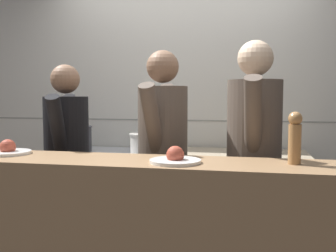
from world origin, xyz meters
The scene contains 13 objects.
wall_back_tiled centered at (0.00, 1.36, 1.30)m, with size 8.00×0.06×2.60m.
oven_range centered at (-0.58, 0.96, 0.44)m, with size 1.15×0.71×0.88m.
prep_counter centered at (0.56, 0.96, 0.45)m, with size 1.09×0.65×0.90m.
pass_counter centered at (-0.02, -0.25, 0.51)m, with size 2.84×0.45×1.03m.
stock_pot centered at (-0.90, 0.95, 1.00)m, with size 0.25×0.25×0.23m.
sauce_pot centered at (-0.27, 0.96, 0.97)m, with size 0.30×0.30×0.18m.
mixing_bowl_steel centered at (0.69, 0.95, 0.94)m, with size 0.24×0.24×0.08m.
plated_dish_main centered at (-0.85, -0.20, 1.05)m, with size 0.28×0.28×0.10m.
plated_dish_appetiser centered at (0.23, -0.30, 1.05)m, with size 0.28×0.28×0.10m.
pepper_mill centered at (0.85, -0.21, 1.17)m, with size 0.07×0.07×0.28m.
chef_head_cook centered at (-0.72, 0.34, 0.90)m, with size 0.38×0.71×1.61m.
chef_sous centered at (0.02, 0.31, 0.94)m, with size 0.38×0.74×1.70m.
chef_line centered at (0.64, 0.26, 0.97)m, with size 0.37×0.76×1.74m.
Camera 1 is at (0.61, -2.35, 1.39)m, focal length 42.00 mm.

